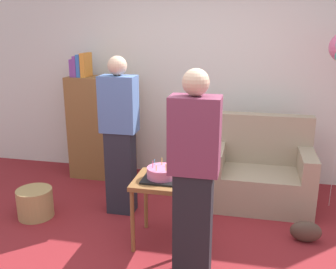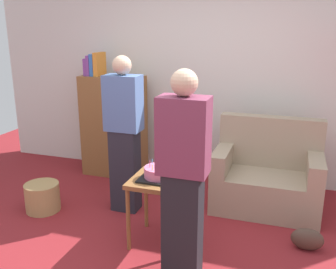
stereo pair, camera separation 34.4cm
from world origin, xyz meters
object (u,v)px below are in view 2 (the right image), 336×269
Objects in this scene: birthday_cake at (159,173)px; wicker_basket at (43,197)px; couch at (267,177)px; side_table at (159,189)px; person_holding_cake at (183,179)px; person_blowing_candles at (124,135)px; handbag at (307,239)px; bookshelf at (113,124)px.

birthday_cake reaches higher than wicker_basket.
wicker_basket is at bearing -159.43° from couch.
person_holding_cake is (0.35, -0.44, 0.31)m from side_table.
person_blowing_candles reaches higher than handbag.
person_holding_cake is at bearing -51.92° from birthday_cake.
side_table is 0.64m from person_holding_cake.
handbag is at bearing -60.50° from couch.
handbag is at bearing -24.57° from bookshelf.
person_holding_cake is at bearing -51.13° from bookshelf.
bookshelf is at bearing 169.74° from couch.
birthday_cake is 1.49m from wicker_basket.
side_table is at bearing -167.57° from handbag.
person_holding_cake reaches higher than bookshelf.
person_blowing_candles reaches higher than side_table.
person_blowing_candles is at bearing -46.06° from person_holding_cake.
person_holding_cake is 4.53× the size of wicker_basket.
side_table is at bearing 29.37° from birthday_cake.
wicker_basket is at bearing 172.65° from side_table.
birthday_cake is at bearing -130.14° from couch.
birthday_cake is 0.89× the size of wicker_basket.
handbag is (2.40, -1.10, -0.57)m from bookshelf.
person_holding_cake is at bearing -32.30° from person_blowing_candles.
side_table reaches higher than handbag.
handbag is (0.42, -0.74, -0.24)m from couch.
bookshelf reaches higher than birthday_cake.
birthday_cake is 1.14× the size of handbag.
side_table is 0.38× the size of person_holding_cake.
handbag is (1.83, -0.21, -0.73)m from person_blowing_candles.
person_blowing_candles is at bearing 138.36° from birthday_cake.
side_table is at bearing -50.88° from bookshelf.
handbag is at bearing 7.24° from person_blowing_candles.
birthday_cake is at bearing -27.87° from person_blowing_candles.
wicker_basket is at bearing 172.65° from birthday_cake.
birthday_cake is (-0.00, -0.00, 0.15)m from side_table.
bookshelf reaches higher than couch.
birthday_cake is 0.76m from person_blowing_candles.
couch is 0.88m from handbag.
wicker_basket is at bearing -145.61° from person_blowing_candles.
handbag is at bearing 12.43° from birthday_cake.
person_holding_cake is 1.39m from handbag.
couch is 1.38m from birthday_cake.
couch is at bearing 49.86° from side_table.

